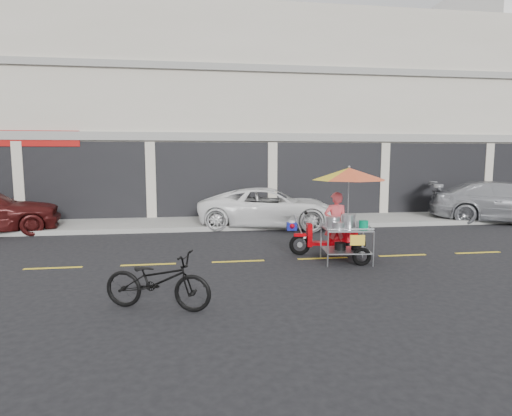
{
  "coord_description": "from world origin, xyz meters",
  "views": [
    {
      "loc": [
        -3.0,
        -9.5,
        2.4
      ],
      "look_at": [
        -1.5,
        0.6,
        1.15
      ],
      "focal_mm": 30.0,
      "sensor_mm": 36.0,
      "label": 1
    }
  ],
  "objects": [
    {
      "name": "ground",
      "position": [
        0.0,
        0.0,
        0.0
      ],
      "size": [
        90.0,
        90.0,
        0.0
      ],
      "primitive_type": "plane",
      "color": "black"
    },
    {
      "name": "centerline",
      "position": [
        0.0,
        0.0,
        0.0
      ],
      "size": [
        42.0,
        0.1,
        0.01
      ],
      "primitive_type": "cube",
      "color": "gold",
      "rests_on": "ground"
    },
    {
      "name": "shophouse_block",
      "position": [
        2.82,
        10.59,
        4.24
      ],
      "size": [
        36.0,
        8.11,
        10.4
      ],
      "color": "beige",
      "rests_on": "ground"
    },
    {
      "name": "sidewalk",
      "position": [
        0.0,
        5.5,
        0.07
      ],
      "size": [
        45.0,
        3.0,
        0.15
      ],
      "primitive_type": "cube",
      "color": "gray",
      "rests_on": "ground"
    },
    {
      "name": "silver_pickup",
      "position": [
        8.14,
        4.31,
        0.74
      ],
      "size": [
        5.49,
        4.0,
        1.48
      ],
      "primitive_type": "imported",
      "rotation": [
        0.0,
        0.0,
        1.14
      ],
      "color": "#9EA0A6",
      "rests_on": "ground"
    },
    {
      "name": "food_vendor_rig",
      "position": [
        0.42,
        -0.11,
        1.37
      ],
      "size": [
        2.17,
        1.91,
        2.19
      ],
      "rotation": [
        0.0,
        0.0,
        -0.11
      ],
      "color": "black",
      "rests_on": "ground"
    },
    {
      "name": "near_bicycle",
      "position": [
        -3.57,
        -2.85,
        0.46
      ],
      "size": [
        1.85,
        1.16,
        0.92
      ],
      "primitive_type": "imported",
      "rotation": [
        0.0,
        0.0,
        1.23
      ],
      "color": "black",
      "rests_on": "ground"
    },
    {
      "name": "white_pickup",
      "position": [
        -0.42,
        4.63,
        0.66
      ],
      "size": [
        5.13,
        3.2,
        1.32
      ],
      "primitive_type": "imported",
      "rotation": [
        0.0,
        0.0,
        1.35
      ],
      "color": "white",
      "rests_on": "ground"
    }
  ]
}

